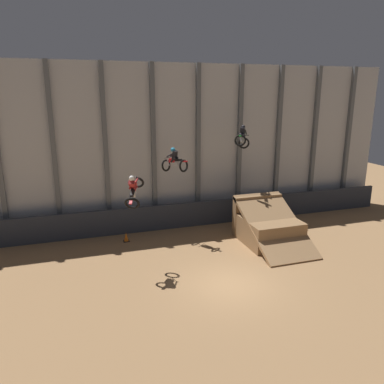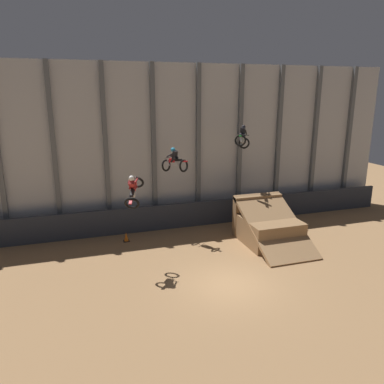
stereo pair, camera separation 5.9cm
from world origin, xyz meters
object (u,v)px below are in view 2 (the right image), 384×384
Objects in this scene: rider_bike_right_air at (242,138)px; traffic_cone_near_ramp at (126,237)px; dirt_ramp at (267,227)px; rider_bike_center_air at (175,162)px; rider_bike_left_air at (134,189)px.

rider_bike_right_air is 3.03× the size of traffic_cone_near_ramp.
rider_bike_center_air is (-5.21, 2.01, 3.92)m from dirt_ramp.
rider_bike_left_air is 5.74m from traffic_cone_near_ramp.
traffic_cone_near_ramp is at bearing -143.48° from rider_bike_right_air.
rider_bike_center_air reaches higher than rider_bike_left_air.
rider_bike_center_air is (3.01, 3.59, 0.56)m from rider_bike_left_air.
rider_bike_center_air is 5.46m from traffic_cone_near_ramp.
rider_bike_right_air reaches higher than traffic_cone_near_ramp.
rider_bike_right_air is at bearing -24.44° from rider_bike_center_air.
dirt_ramp is at bearing -53.72° from rider_bike_center_air.
rider_bike_right_air reaches higher than rider_bike_center_air.
rider_bike_center_air reaches higher than traffic_cone_near_ramp.
rider_bike_right_air is at bearing 101.78° from dirt_ramp.
rider_bike_left_air reaches higher than dirt_ramp.
dirt_ramp is 2.91× the size of rider_bike_center_air.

